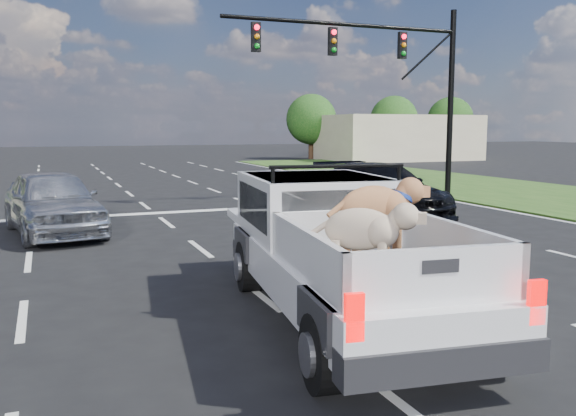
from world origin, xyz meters
name	(u,v)px	position (x,y,z in m)	size (l,w,h in m)	color
ground	(356,284)	(0.00, 0.00, 0.00)	(160.00, 160.00, 0.00)	black
road_markings	(241,226)	(0.00, 6.56, 0.01)	(17.75, 60.00, 0.01)	silver
traffic_signal	(397,70)	(7.20, 10.50, 4.73)	(9.11, 0.31, 7.00)	black
building_right	(398,138)	(22.00, 34.00, 1.80)	(12.00, 7.00, 3.60)	beige
tree_far_d	(311,119)	(16.00, 38.00, 3.29)	(4.20, 4.20, 5.40)	#332114
tree_far_e	(394,120)	(24.00, 38.00, 3.29)	(4.20, 4.20, 5.40)	#332114
tree_far_f	(450,120)	(30.00, 38.00, 3.29)	(4.20, 4.20, 5.40)	#332114
pickup_truck	(337,247)	(-1.12, -1.51, 1.01)	(2.77, 5.99, 2.17)	black
silver_sedan	(53,202)	(-4.72, 7.19, 0.82)	(1.93, 4.81, 1.64)	#B1B3B9
black_coupe	(381,190)	(4.56, 7.00, 0.79)	(2.21, 5.44, 1.58)	black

